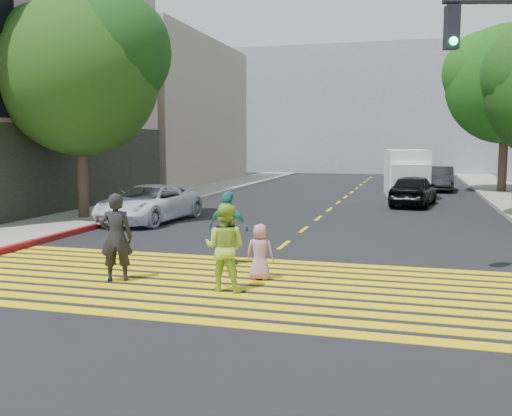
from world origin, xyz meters
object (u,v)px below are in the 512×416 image
at_px(tree_right_far, 509,78).
at_px(pedestrian_extra, 228,228).
at_px(tree_left, 81,67).
at_px(dark_car_near, 413,190).
at_px(silver_car, 412,176).
at_px(dark_car_parked, 440,179).
at_px(white_sedan, 149,203).
at_px(white_van, 406,174).
at_px(pedestrian_man, 116,237).
at_px(pedestrian_child, 260,252).
at_px(pedestrian_woman, 225,247).

height_order(tree_right_far, pedestrian_extra, tree_right_far).
xyz_separation_m(tree_left, dark_car_near, (11.77, 8.48, -4.92)).
bearing_deg(pedestrian_extra, dark_car_near, -97.35).
bearing_deg(silver_car, dark_car_parked, 108.42).
bearing_deg(dark_car_near, pedestrian_extra, 82.54).
relative_size(tree_left, white_sedan, 1.71).
bearing_deg(tree_left, pedestrian_extra, -38.05).
relative_size(tree_left, white_van, 1.52).
bearing_deg(dark_car_parked, pedestrian_man, -104.59).
relative_size(pedestrian_child, pedestrian_extra, 0.68).
height_order(tree_left, tree_right_far, tree_right_far).
height_order(pedestrian_man, white_sedan, pedestrian_man).
bearing_deg(dark_car_parked, pedestrian_woman, -99.35).
distance_m(pedestrian_man, pedestrian_woman, 2.45).
xyz_separation_m(pedestrian_extra, white_van, (3.81, 19.09, 0.31)).
distance_m(white_sedan, dark_car_near, 12.39).
xyz_separation_m(tree_right_far, pedestrian_woman, (-8.48, -24.73, -5.66)).
distance_m(tree_right_far, white_van, 8.26).
relative_size(pedestrian_child, dark_car_near, 0.28).
distance_m(tree_left, pedestrian_woman, 12.59).
bearing_deg(pedestrian_woman, white_sedan, -53.33).
bearing_deg(silver_car, pedestrian_woman, 77.32).
bearing_deg(white_van, silver_car, 81.66).
xyz_separation_m(tree_right_far, pedestrian_extra, (-9.17, -22.42, -5.64)).
bearing_deg(white_sedan, dark_car_parked, 63.23).
relative_size(pedestrian_man, pedestrian_woman, 1.07).
bearing_deg(pedestrian_woman, dark_car_parked, -98.61).
bearing_deg(pedestrian_woman, tree_left, -42.45).
bearing_deg(white_sedan, tree_left, -165.61).
bearing_deg(pedestrian_extra, white_sedan, -41.70).
xyz_separation_m(pedestrian_extra, silver_car, (4.10, 26.92, -0.24)).
bearing_deg(white_van, pedestrian_man, -110.95).
bearing_deg(silver_car, pedestrian_child, 77.95).
bearing_deg(pedestrian_woman, pedestrian_extra, -70.85).
bearing_deg(dark_car_near, pedestrian_child, 87.70).
bearing_deg(pedestrian_man, pedestrian_extra, -148.01).
height_order(pedestrian_woman, pedestrian_extra, pedestrian_extra).
distance_m(pedestrian_extra, white_van, 19.47).
bearing_deg(silver_car, tree_right_far, 132.42).
bearing_deg(dark_car_parked, white_van, -112.25).
height_order(pedestrian_child, white_sedan, white_sedan).
relative_size(tree_right_far, pedestrian_child, 8.00).
relative_size(pedestrian_child, white_van, 0.22).
bearing_deg(tree_right_far, tree_left, -135.38).
distance_m(tree_left, silver_car, 24.54).
height_order(pedestrian_child, silver_car, silver_car).
height_order(tree_left, white_sedan, tree_left).
height_order(tree_left, dark_car_near, tree_left).
height_order(tree_right_far, pedestrian_child, tree_right_far).
relative_size(tree_left, pedestrian_child, 6.94).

